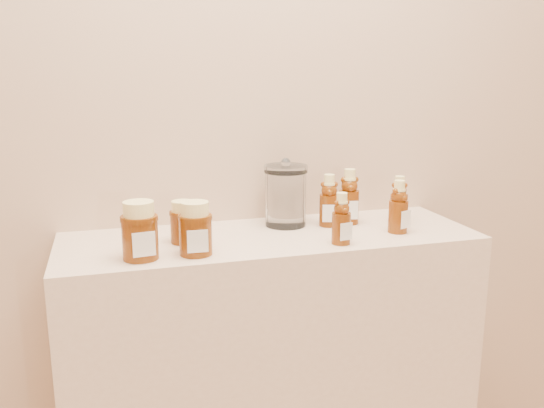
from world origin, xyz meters
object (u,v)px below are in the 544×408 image
object	(u,v)px
display_table	(271,376)
bear_bottle_back_left	(329,197)
honey_jar_left	(140,230)
bear_bottle_front_left	(341,215)
glass_canister	(286,193)

from	to	relation	value
display_table	bear_bottle_back_left	size ratio (longest dim) A/B	6.65
display_table	bear_bottle_back_left	xyz separation A→B (m)	(0.20, 0.05, 0.54)
display_table	honey_jar_left	xyz separation A→B (m)	(-0.38, -0.11, 0.52)
bear_bottle_front_left	glass_canister	size ratio (longest dim) A/B	0.80
bear_bottle_back_left	honey_jar_left	distance (m)	0.60
bear_bottle_back_left	bear_bottle_front_left	size ratio (longest dim) A/B	1.11
honey_jar_left	glass_canister	distance (m)	0.49
bear_bottle_back_left	glass_canister	xyz separation A→B (m)	(-0.13, 0.04, 0.01)
bear_bottle_back_left	display_table	bearing A→B (deg)	-147.38
display_table	bear_bottle_back_left	distance (m)	0.58
display_table	bear_bottle_front_left	distance (m)	0.57
display_table	glass_canister	distance (m)	0.56
bear_bottle_back_left	honey_jar_left	xyz separation A→B (m)	(-0.57, -0.17, -0.02)
bear_bottle_front_left	glass_canister	xyz separation A→B (m)	(-0.09, 0.23, 0.02)
bear_bottle_back_left	glass_canister	size ratio (longest dim) A/B	0.89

